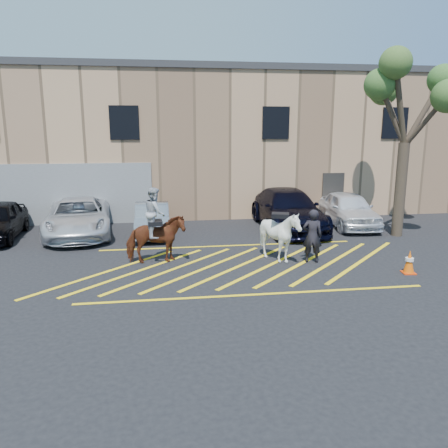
{
  "coord_description": "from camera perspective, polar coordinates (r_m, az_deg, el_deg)",
  "views": [
    {
      "loc": [
        -2.4,
        -13.57,
        4.37
      ],
      "look_at": [
        -0.43,
        0.2,
        1.3
      ],
      "focal_mm": 35.0,
      "sensor_mm": 36.0,
      "label": 1
    }
  ],
  "objects": [
    {
      "name": "traffic_cone",
      "position": [
        14.55,
        23.05,
        -4.56
      ],
      "size": [
        0.43,
        0.43,
        0.73
      ],
      "color": "red",
      "rests_on": "ground"
    },
    {
      "name": "tree",
      "position": [
        19.05,
        22.96,
        15.48
      ],
      "size": [
        3.99,
        4.37,
        7.31
      ],
      "color": "#4A3E2D",
      "rests_on": "ground"
    },
    {
      "name": "mounted_bay",
      "position": [
        14.42,
        -8.95,
        -1.17
      ],
      "size": [
        1.96,
        1.0,
        2.51
      ],
      "color": "brown",
      "rests_on": "ground"
    },
    {
      "name": "saddled_white",
      "position": [
        14.58,
        7.29,
        -1.49
      ],
      "size": [
        1.83,
        1.94,
        1.76
      ],
      "color": "white",
      "rests_on": "ground"
    },
    {
      "name": "handler",
      "position": [
        14.64,
        11.46,
        -1.55
      ],
      "size": [
        0.72,
        0.55,
        1.78
      ],
      "primitive_type": "imported",
      "rotation": [
        0.0,
        0.0,
        2.94
      ],
      "color": "black",
      "rests_on": "ground"
    },
    {
      "name": "car_blue_suv",
      "position": [
        19.44,
        8.33,
        1.89
      ],
      "size": [
        2.42,
        5.88,
        1.7
      ],
      "primitive_type": "imported",
      "rotation": [
        0.0,
        0.0,
        0.0
      ],
      "color": "black",
      "rests_on": "ground"
    },
    {
      "name": "car_silver_sedan",
      "position": [
        18.42,
        -9.36,
        0.62
      ],
      "size": [
        1.43,
        3.95,
        1.3
      ],
      "primitive_type": "imported",
      "rotation": [
        0.0,
        0.0,
        0.02
      ],
      "color": "gray",
      "rests_on": "ground"
    },
    {
      "name": "ground",
      "position": [
        14.46,
        1.81,
        -5.15
      ],
      "size": [
        90.0,
        90.0,
        0.0
      ],
      "primitive_type": "plane",
      "color": "black",
      "rests_on": "ground"
    },
    {
      "name": "hatching_zone",
      "position": [
        14.18,
        2.02,
        -5.49
      ],
      "size": [
        12.6,
        5.12,
        0.01
      ],
      "color": "yellow",
      "rests_on": "ground"
    },
    {
      "name": "warehouse",
      "position": [
        25.69,
        -2.84,
        10.83
      ],
      "size": [
        32.42,
        10.2,
        7.3
      ],
      "color": "tan",
      "rests_on": "ground"
    },
    {
      "name": "car_white_suv",
      "position": [
        20.57,
        15.94,
        1.88
      ],
      "size": [
        2.16,
        4.64,
        1.54
      ],
      "primitive_type": "imported",
      "rotation": [
        0.0,
        0.0,
        -0.08
      ],
      "color": "white",
      "rests_on": "ground"
    },
    {
      "name": "car_white_pickup",
      "position": [
        19.03,
        -18.48,
        0.85
      ],
      "size": [
        3.15,
        5.7,
        1.51
      ],
      "primitive_type": "imported",
      "rotation": [
        0.0,
        0.0,
        0.12
      ],
      "color": "silver",
      "rests_on": "ground"
    }
  ]
}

